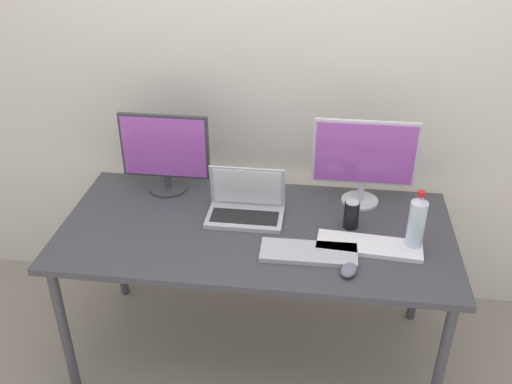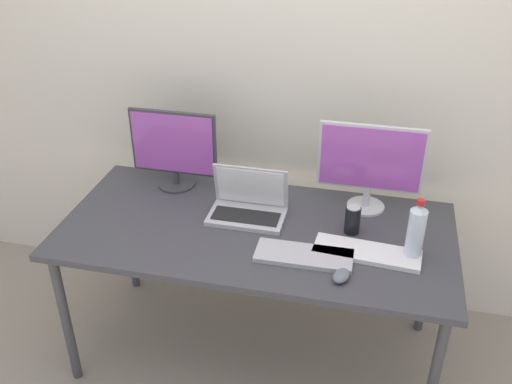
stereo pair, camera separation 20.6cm
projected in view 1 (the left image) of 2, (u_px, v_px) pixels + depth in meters
ground_plane at (256, 351)px, 2.85m from camera, size 16.00×16.00×0.00m
wall_back at (272, 61)px, 2.70m from camera, size 7.00×0.08×2.60m
work_desk at (256, 239)px, 2.51m from camera, size 1.70×0.81×0.74m
monitor_left at (165, 152)px, 2.66m from camera, size 0.42×0.18×0.39m
monitor_center at (364, 158)px, 2.55m from camera, size 0.46×0.17×0.41m
laptop_silver at (246, 205)px, 2.54m from camera, size 0.34×0.21×0.22m
keyboard_main at (309, 253)px, 2.30m from camera, size 0.39×0.15×0.02m
keyboard_aux at (369, 246)px, 2.34m from camera, size 0.44×0.17×0.02m
mouse_by_keyboard at (349, 270)px, 2.19m from camera, size 0.08×0.11×0.03m
water_bottle at (417, 223)px, 2.28m from camera, size 0.07×0.07×0.27m
soda_can_near_keyboard at (351, 214)px, 2.45m from camera, size 0.07×0.07×0.13m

